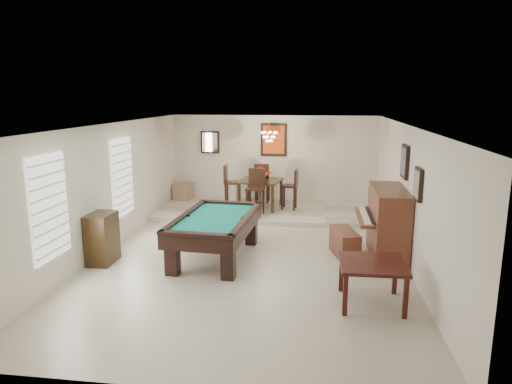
% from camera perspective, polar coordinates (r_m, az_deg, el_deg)
% --- Properties ---
extents(ground_plane, '(6.00, 9.00, 0.02)m').
position_cam_1_polar(ground_plane, '(9.42, -0.49, -7.67)').
color(ground_plane, beige).
extents(wall_back, '(6.00, 0.04, 2.60)m').
position_cam_1_polar(wall_back, '(13.48, 2.22, 4.03)').
color(wall_back, silver).
rests_on(wall_back, ground_plane).
extents(wall_front, '(6.00, 0.04, 2.60)m').
position_cam_1_polar(wall_front, '(4.84, -8.24, -10.71)').
color(wall_front, silver).
rests_on(wall_front, ground_plane).
extents(wall_left, '(0.04, 9.00, 2.60)m').
position_cam_1_polar(wall_left, '(9.94, -17.89, 0.61)').
color(wall_left, silver).
rests_on(wall_left, ground_plane).
extents(wall_right, '(0.04, 9.00, 2.60)m').
position_cam_1_polar(wall_right, '(9.15, 18.44, -0.37)').
color(wall_right, silver).
rests_on(wall_right, ground_plane).
extents(ceiling, '(6.00, 9.00, 0.04)m').
position_cam_1_polar(ceiling, '(8.89, -0.52, 8.37)').
color(ceiling, white).
rests_on(ceiling, wall_back).
extents(dining_step, '(6.00, 2.50, 0.12)m').
position_cam_1_polar(dining_step, '(12.49, 1.63, -2.40)').
color(dining_step, beige).
rests_on(dining_step, ground_plane).
extents(window_left_front, '(0.06, 1.00, 1.70)m').
position_cam_1_polar(window_left_front, '(8.03, -24.43, -1.77)').
color(window_left_front, white).
rests_on(window_left_front, wall_left).
extents(window_left_rear, '(0.06, 1.00, 1.70)m').
position_cam_1_polar(window_left_rear, '(10.45, -16.37, 1.79)').
color(window_left_rear, white).
rests_on(window_left_rear, wall_left).
extents(pool_table, '(1.50, 2.56, 0.83)m').
position_cam_1_polar(pool_table, '(9.05, -5.09, -5.73)').
color(pool_table, black).
rests_on(pool_table, ground_plane).
extents(square_table, '(1.00, 1.00, 0.68)m').
position_cam_1_polar(square_table, '(7.34, 14.23, -10.98)').
color(square_table, black).
rests_on(square_table, ground_plane).
extents(upright_piano, '(0.94, 1.68, 1.40)m').
position_cam_1_polar(upright_piano, '(9.28, 15.13, -3.81)').
color(upright_piano, brown).
rests_on(upright_piano, ground_plane).
extents(piano_bench, '(0.59, 1.03, 0.54)m').
position_cam_1_polar(piano_bench, '(9.32, 11.02, -6.30)').
color(piano_bench, brown).
rests_on(piano_bench, ground_plane).
extents(apothecary_chest, '(0.43, 0.65, 0.97)m').
position_cam_1_polar(apothecary_chest, '(9.23, -18.68, -5.50)').
color(apothecary_chest, black).
rests_on(apothecary_chest, ground_plane).
extents(dining_table, '(1.25, 1.25, 0.91)m').
position_cam_1_polar(dining_table, '(12.52, 0.51, 0.05)').
color(dining_table, black).
rests_on(dining_table, dining_step).
extents(flower_vase, '(0.16, 0.16, 0.25)m').
position_cam_1_polar(flower_vase, '(12.42, 0.52, 2.66)').
color(flower_vase, '#9F0D16').
rests_on(flower_vase, dining_table).
extents(dining_chair_south, '(0.49, 0.49, 1.19)m').
position_cam_1_polar(dining_chair_south, '(11.73, -0.10, -0.05)').
color(dining_chair_south, black).
rests_on(dining_chair_south, dining_step).
extents(dining_chair_north, '(0.43, 0.43, 1.14)m').
position_cam_1_polar(dining_chair_north, '(13.21, 0.81, 1.20)').
color(dining_chair_north, black).
rests_on(dining_chair_north, dining_step).
extents(dining_chair_west, '(0.45, 0.45, 1.17)m').
position_cam_1_polar(dining_chair_west, '(12.66, -2.94, 0.77)').
color(dining_chair_west, black).
rests_on(dining_chair_west, dining_step).
extents(dining_chair_east, '(0.45, 0.45, 1.10)m').
position_cam_1_polar(dining_chair_east, '(12.41, 4.17, 0.37)').
color(dining_chair_east, black).
rests_on(dining_chair_east, dining_step).
extents(corner_bench, '(0.53, 0.61, 0.48)m').
position_cam_1_polar(corner_bench, '(13.80, -9.10, 0.11)').
color(corner_bench, '#A27858').
rests_on(corner_bench, dining_step).
extents(chandelier, '(0.44, 0.44, 0.60)m').
position_cam_1_polar(chandelier, '(12.09, 1.66, 7.42)').
color(chandelier, '#FFE5B2').
rests_on(chandelier, ceiling).
extents(back_painting, '(0.75, 0.06, 0.95)m').
position_cam_1_polar(back_painting, '(13.37, 2.23, 6.55)').
color(back_painting, '#D84C14').
rests_on(back_painting, wall_back).
extents(back_mirror, '(0.55, 0.06, 0.65)m').
position_cam_1_polar(back_mirror, '(13.69, -5.77, 6.21)').
color(back_mirror, white).
rests_on(back_mirror, wall_back).
extents(right_picture_upper, '(0.06, 0.55, 0.65)m').
position_cam_1_polar(right_picture_upper, '(9.33, 18.11, 3.63)').
color(right_picture_upper, slate).
rests_on(right_picture_upper, wall_right).
extents(right_picture_lower, '(0.06, 0.45, 0.55)m').
position_cam_1_polar(right_picture_lower, '(8.10, 19.62, 0.91)').
color(right_picture_lower, gray).
rests_on(right_picture_lower, wall_right).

